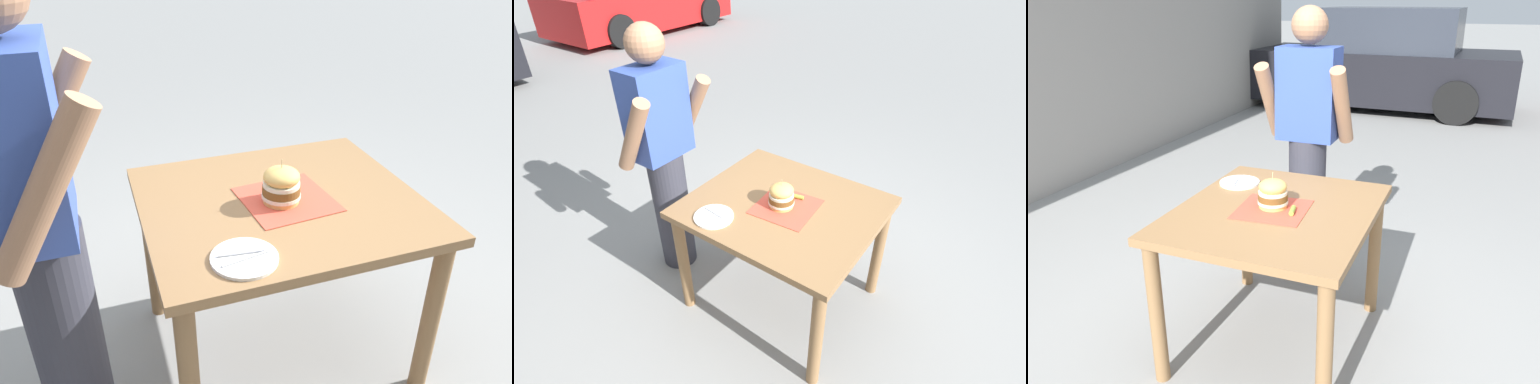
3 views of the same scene
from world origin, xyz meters
The scene contains 7 objects.
ground_plane centered at (0.00, 0.00, 0.00)m, with size 80.00×80.00×0.00m, color gray.
patio_table centered at (0.00, 0.00, 0.65)m, with size 0.93×1.06×0.77m.
serving_paper centered at (-0.01, -0.02, 0.77)m, with size 0.33×0.33×0.00m, color #D64C38.
sandwich centered at (-0.02, 0.01, 0.85)m, with size 0.15×0.15×0.18m.
pickle_spear centered at (0.09, -0.03, 0.79)m, with size 0.02×0.02×0.08m, color #8EA83D.
side_plate_with_forks centered at (-0.32, 0.25, 0.78)m, with size 0.22×0.22×0.02m.
diner_across_table centered at (-0.13, 0.83, 0.88)m, with size 0.55×0.35×1.69m.
Camera 2 is at (-1.57, -1.01, 2.12)m, focal length 28.00 mm.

